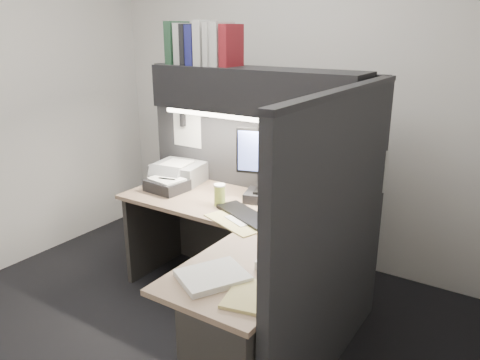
# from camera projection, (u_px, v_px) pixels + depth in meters

# --- Properties ---
(floor) EXTENTS (3.50, 3.50, 0.00)m
(floor) POSITION_uv_depth(u_px,v_px,m) (177.00, 329.00, 3.10)
(floor) COLOR black
(floor) RESTS_ON ground
(wall_back) EXTENTS (3.50, 0.04, 2.70)m
(wall_back) POSITION_uv_depth(u_px,v_px,m) (289.00, 98.00, 3.88)
(wall_back) COLOR silver
(wall_back) RESTS_ON floor
(partition_back) EXTENTS (1.90, 0.06, 1.60)m
(partition_back) POSITION_uv_depth(u_px,v_px,m) (255.00, 179.00, 3.58)
(partition_back) COLOR black
(partition_back) RESTS_ON floor
(partition_right) EXTENTS (0.06, 1.50, 1.60)m
(partition_right) POSITION_uv_depth(u_px,v_px,m) (334.00, 245.00, 2.49)
(partition_right) COLOR black
(partition_right) RESTS_ON floor
(desk) EXTENTS (1.70, 1.53, 0.73)m
(desk) POSITION_uv_depth(u_px,v_px,m) (229.00, 289.00, 2.74)
(desk) COLOR #997E61
(desk) RESTS_ON floor
(overhead_shelf) EXTENTS (1.55, 0.34, 0.30)m
(overhead_shelf) POSITION_uv_depth(u_px,v_px,m) (254.00, 90.00, 3.17)
(overhead_shelf) COLOR black
(overhead_shelf) RESTS_ON partition_back
(task_light_tube) EXTENTS (1.32, 0.04, 0.04)m
(task_light_tube) POSITION_uv_depth(u_px,v_px,m) (243.00, 118.00, 3.11)
(task_light_tube) COLOR white
(task_light_tube) RESTS_ON overhead_shelf
(monitor) EXTENTS (0.47, 0.31, 0.52)m
(monitor) POSITION_uv_depth(u_px,v_px,m) (270.00, 174.00, 3.25)
(monitor) COLOR black
(monitor) RESTS_ON desk
(keyboard) EXTENTS (0.51, 0.35, 0.02)m
(keyboard) POSITION_uv_depth(u_px,v_px,m) (246.00, 215.00, 3.04)
(keyboard) COLOR black
(keyboard) RESTS_ON desk
(mousepad) EXTENTS (0.28, 0.26, 0.00)m
(mousepad) POSITION_uv_depth(u_px,v_px,m) (297.00, 219.00, 3.01)
(mousepad) COLOR navy
(mousepad) RESTS_ON desk
(mouse) EXTENTS (0.07, 0.10, 0.03)m
(mouse) POSITION_uv_depth(u_px,v_px,m) (300.00, 216.00, 3.01)
(mouse) COLOR black
(mouse) RESTS_ON mousepad
(telephone) EXTENTS (0.25, 0.26, 0.09)m
(telephone) POSITION_uv_depth(u_px,v_px,m) (313.00, 212.00, 3.02)
(telephone) COLOR #C1B495
(telephone) RESTS_ON desk
(coffee_cup) EXTENTS (0.09, 0.09, 0.14)m
(coffee_cup) POSITION_uv_depth(u_px,v_px,m) (220.00, 196.00, 3.22)
(coffee_cup) COLOR #CAD555
(coffee_cup) RESTS_ON desk
(printer) EXTENTS (0.42, 0.38, 0.15)m
(printer) POSITION_uv_depth(u_px,v_px,m) (180.00, 172.00, 3.74)
(printer) COLOR gray
(printer) RESTS_ON desk
(notebook_stack) EXTENTS (0.30, 0.26, 0.09)m
(notebook_stack) POSITION_uv_depth(u_px,v_px,m) (167.00, 185.00, 3.53)
(notebook_stack) COLOR black
(notebook_stack) RESTS_ON desk
(open_folder) EXTENTS (0.50, 0.42, 0.01)m
(open_folder) POSITION_uv_depth(u_px,v_px,m) (241.00, 221.00, 2.98)
(open_folder) COLOR #CDC073
(open_folder) RESTS_ON desk
(paper_stack_a) EXTENTS (0.28, 0.25, 0.05)m
(paper_stack_a) POSITION_uv_depth(u_px,v_px,m) (283.00, 261.00, 2.41)
(paper_stack_a) COLOR white
(paper_stack_a) RESTS_ON desk
(paper_stack_b) EXTENTS (0.38, 0.40, 0.03)m
(paper_stack_b) POSITION_uv_depth(u_px,v_px,m) (213.00, 276.00, 2.28)
(paper_stack_b) COLOR white
(paper_stack_b) RESTS_ON desk
(manila_stack) EXTENTS (0.27, 0.32, 0.02)m
(manila_stack) POSITION_uv_depth(u_px,v_px,m) (251.00, 296.00, 2.13)
(manila_stack) COLOR #CDC073
(manila_stack) RESTS_ON desk
(binder_row) EXTENTS (0.56, 0.26, 0.31)m
(binder_row) POSITION_uv_depth(u_px,v_px,m) (203.00, 44.00, 3.30)
(binder_row) COLOR #20412C
(binder_row) RESTS_ON overhead_shelf
(pinned_papers) EXTENTS (1.76, 1.31, 0.51)m
(pinned_papers) POSITION_uv_depth(u_px,v_px,m) (278.00, 167.00, 3.00)
(pinned_papers) COLOR white
(pinned_papers) RESTS_ON partition_back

